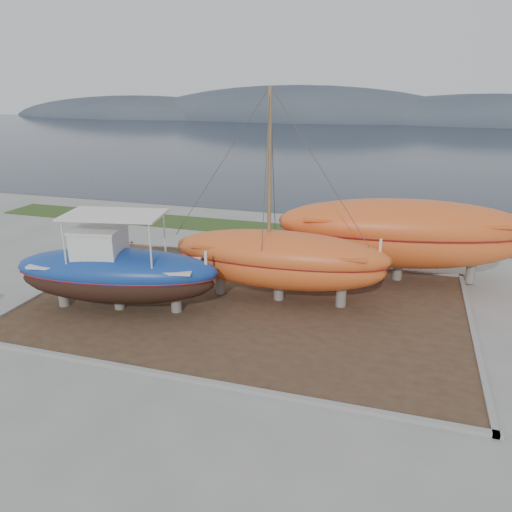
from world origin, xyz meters
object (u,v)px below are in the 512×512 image
(orange_sailboat, at_px, (280,200))
(orange_bare_hull, at_px, (400,241))
(blue_caique, at_px, (116,262))
(white_dinghy, at_px, (117,260))

(orange_sailboat, xyz_separation_m, orange_bare_hull, (4.85, 3.99, -2.53))
(blue_caique, distance_m, white_dinghy, 4.86)
(white_dinghy, bearing_deg, orange_sailboat, -21.18)
(blue_caique, distance_m, orange_bare_hull, 12.97)
(white_dinghy, height_order, orange_bare_hull, orange_bare_hull)
(white_dinghy, xyz_separation_m, orange_bare_hull, (13.52, 3.01, 1.35))
(blue_caique, bearing_deg, orange_bare_hull, 21.67)
(orange_sailboat, bearing_deg, orange_bare_hull, 37.41)
(white_dinghy, distance_m, orange_bare_hull, 13.91)
(orange_bare_hull, bearing_deg, orange_sailboat, -149.46)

